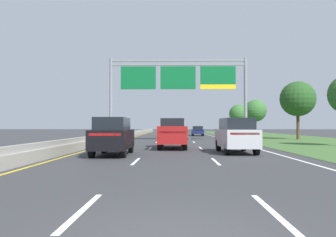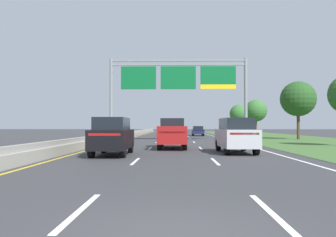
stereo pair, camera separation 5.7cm
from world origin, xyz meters
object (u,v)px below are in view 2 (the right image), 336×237
at_px(car_black_left_lane_suv, 113,136).
at_px(roadside_tree_mid, 298,99).
at_px(roadside_tree_far, 256,111).
at_px(pickup_truck_red, 172,134).
at_px(overhead_sign_gantry, 178,82).
at_px(car_gold_centre_lane_suv, 175,129).
at_px(car_silver_right_lane_suv, 236,135).
at_px(roadside_tree_distant, 239,114).
at_px(car_blue_centre_lane_sedan, 175,132).
at_px(car_navy_right_lane_sedan, 198,131).

distance_m(car_black_left_lane_suv, roadside_tree_mid, 28.67).
bearing_deg(roadside_tree_far, pickup_truck_red, -113.39).
height_order(pickup_truck_red, car_black_left_lane_suv, pickup_truck_red).
bearing_deg(roadside_tree_mid, pickup_truck_red, -132.94).
relative_size(overhead_sign_gantry, car_gold_centre_lane_suv, 3.19).
xyz_separation_m(car_black_left_lane_suv, car_gold_centre_lane_suv, (3.36, 38.17, 0.00)).
xyz_separation_m(roadside_tree_mid, roadside_tree_far, (-1.45, 15.19, -0.74)).
relative_size(car_black_left_lane_suv, car_silver_right_lane_suv, 1.00).
xyz_separation_m(car_black_left_lane_suv, roadside_tree_far, (16.82, 36.96, 3.01)).
distance_m(car_gold_centre_lane_suv, roadside_tree_distant, 20.23).
distance_m(pickup_truck_red, roadside_tree_distant, 49.16).
distance_m(pickup_truck_red, car_blue_centre_lane_sedan, 20.80).
bearing_deg(car_gold_centre_lane_suv, roadside_tree_mid, -138.55).
height_order(overhead_sign_gantry, pickup_truck_red, overhead_sign_gantry).
bearing_deg(roadside_tree_far, car_gold_centre_lane_suv, 174.85).
relative_size(car_black_left_lane_suv, roadside_tree_distant, 0.77).
distance_m(pickup_truck_red, car_black_left_lane_suv, 6.57).
height_order(car_navy_right_lane_sedan, roadside_tree_mid, roadside_tree_mid).
xyz_separation_m(roadside_tree_mid, roadside_tree_distant, (-1.26, 31.02, -0.71)).
bearing_deg(car_silver_right_lane_suv, overhead_sign_gantry, 10.50).
distance_m(car_navy_right_lane_sedan, car_gold_centre_lane_suv, 4.67).
distance_m(car_navy_right_lane_sedan, car_silver_right_lane_suv, 33.73).
distance_m(roadside_tree_mid, roadside_tree_distant, 31.05).
distance_m(car_navy_right_lane_sedan, roadside_tree_distant, 20.23).
bearing_deg(pickup_truck_red, car_silver_right_lane_suv, -135.81).
bearing_deg(car_gold_centre_lane_suv, roadside_tree_far, -95.99).
distance_m(car_silver_right_lane_suv, roadside_tree_mid, 23.21).
xyz_separation_m(car_gold_centre_lane_suv, roadside_tree_far, (13.47, -1.22, 3.01)).
bearing_deg(car_navy_right_lane_sedan, car_gold_centre_lane_suv, 54.66).
bearing_deg(car_gold_centre_lane_suv, car_silver_right_lane_suv, -174.80).
distance_m(car_black_left_lane_suv, car_silver_right_lane_suv, 7.41).
height_order(pickup_truck_red, car_navy_right_lane_sedan, pickup_truck_red).
bearing_deg(roadside_tree_mid, car_gold_centre_lane_suv, 132.28).
bearing_deg(overhead_sign_gantry, car_silver_right_lane_suv, -78.04).
relative_size(roadside_tree_mid, roadside_tree_distant, 1.14).
bearing_deg(roadside_tree_distant, car_black_left_lane_suv, -107.86).
xyz_separation_m(car_black_left_lane_suv, roadside_tree_mid, (18.27, 21.77, 3.76)).
bearing_deg(pickup_truck_red, car_blue_centre_lane_sedan, -0.73).
bearing_deg(overhead_sign_gantry, roadside_tree_mid, 15.78).
relative_size(overhead_sign_gantry, car_black_left_lane_suv, 3.19).
distance_m(car_black_left_lane_suv, car_gold_centre_lane_suv, 38.32).
bearing_deg(car_silver_right_lane_suv, pickup_truck_red, 43.16).
relative_size(car_gold_centre_lane_suv, roadside_tree_far, 0.79).
bearing_deg(car_silver_right_lane_suv, roadside_tree_distant, -12.33).
height_order(car_navy_right_lane_sedan, roadside_tree_far, roadside_tree_far).
relative_size(car_gold_centre_lane_suv, roadside_tree_distant, 0.77).
xyz_separation_m(car_gold_centre_lane_suv, roadside_tree_distant, (13.65, 14.61, 3.04)).
bearing_deg(pickup_truck_red, overhead_sign_gantry, -2.96).
xyz_separation_m(car_black_left_lane_suv, roadside_tree_distant, (17.01, 52.79, 3.04)).
bearing_deg(car_blue_centre_lane_sedan, roadside_tree_mid, -108.70).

